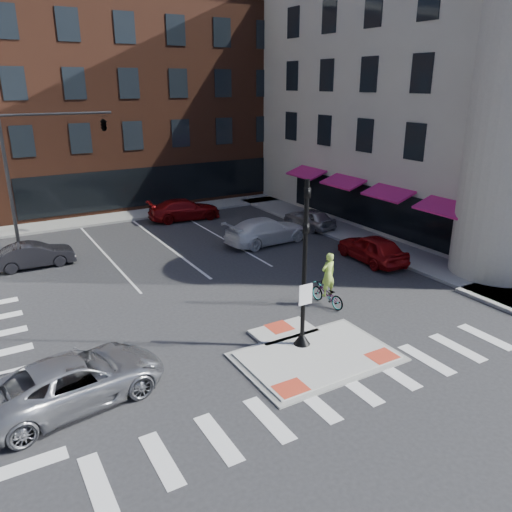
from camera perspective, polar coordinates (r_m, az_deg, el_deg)
ground at (r=18.14m, az=5.99°, el=-10.80°), size 120.00×120.00×0.00m
refuge_island at (r=17.94m, az=6.49°, el=-11.01°), size 5.40×4.65×0.13m
sidewalk_e at (r=31.63m, az=11.20°, el=2.35°), size 3.00×24.00×0.15m
sidewalk_n at (r=37.81m, az=-10.18°, el=5.17°), size 26.00×3.00×0.15m
building_n at (r=46.27m, az=-15.33°, el=17.02°), size 24.40×18.40×15.50m
building_e at (r=39.27m, az=22.88°, el=16.32°), size 21.90×23.90×17.70m
building_far_left at (r=64.91m, az=-26.20°, el=13.73°), size 10.00×12.00×10.00m
building_far_right at (r=69.14m, az=-15.38°, el=16.02°), size 12.00×12.00×12.00m
signal_pole at (r=17.38m, az=5.49°, el=-3.50°), size 0.60×0.60×5.98m
mast_arm_signal at (r=31.26m, az=-19.60°, el=12.93°), size 6.10×2.24×8.00m
silver_suv at (r=16.08m, az=-19.91°, el=-13.17°), size 5.63×3.26×1.47m
red_sedan at (r=27.14m, az=13.14°, el=0.87°), size 2.01×4.44×1.48m
white_pickup at (r=29.55m, az=1.23°, el=2.92°), size 5.40×2.56×1.52m
bg_car_dark at (r=28.13m, az=-24.00°, el=0.11°), size 3.94×1.46×1.29m
bg_car_silver at (r=32.92m, az=6.12°, el=4.33°), size 1.95×4.01×1.32m
bg_car_red at (r=35.10m, az=-8.18°, el=5.28°), size 5.14×2.51×1.44m
cyclist at (r=21.44m, az=8.16°, el=-3.63°), size 0.82×1.95×2.36m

